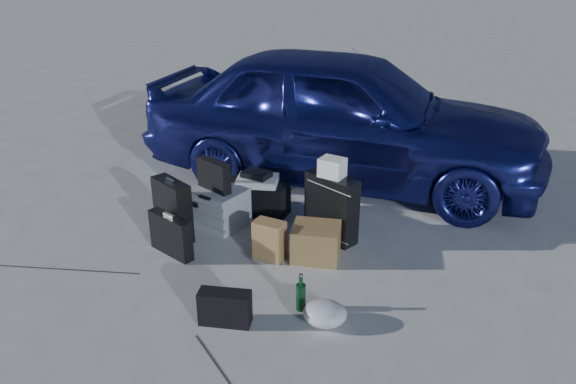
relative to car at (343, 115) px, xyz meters
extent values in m
plane|color=beige|center=(-0.21, -2.55, -0.78)|extent=(60.00, 60.00, 0.00)
imported|color=navy|center=(0.00, 0.00, 0.00)|extent=(4.73, 2.21, 1.57)
cube|color=#AAADB0|center=(-0.73, -1.68, -0.59)|extent=(0.60, 0.53, 0.38)
cube|color=black|center=(-0.75, -1.69, -0.25)|extent=(0.41, 0.23, 0.30)
cube|color=black|center=(-0.82, -2.37, -0.59)|extent=(0.50, 0.25, 0.38)
cube|color=black|center=(-0.98, -2.10, -0.49)|extent=(0.48, 0.33, 0.59)
cube|color=black|center=(0.41, -1.48, -0.46)|extent=(0.57, 0.38, 0.64)
cube|color=white|center=(0.41, -1.49, -0.05)|extent=(0.24, 0.21, 0.18)
cube|color=black|center=(-0.49, -1.28, -0.62)|extent=(0.67, 0.30, 0.33)
cube|color=white|center=(-0.48, -1.29, -0.42)|extent=(0.49, 0.42, 0.07)
cube|color=black|center=(-0.49, -1.28, -0.35)|extent=(0.30, 0.23, 0.06)
cube|color=#A17446|center=(0.04, -2.07, -0.60)|extent=(0.28, 0.18, 0.37)
cube|color=olive|center=(0.42, -1.90, -0.63)|extent=(0.50, 0.46, 0.31)
ellipsoid|color=#BBBCC1|center=(0.84, -2.78, -0.69)|extent=(0.39, 0.36, 0.18)
cube|color=black|center=(0.15, -3.07, -0.65)|extent=(0.41, 0.24, 0.27)
cylinder|color=black|center=(0.60, -2.68, -0.63)|extent=(0.10, 0.10, 0.31)
camera|label=1|loc=(2.00, -6.04, 1.86)|focal=35.00mm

